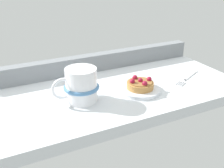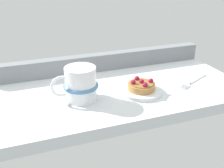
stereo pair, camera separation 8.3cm
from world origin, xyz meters
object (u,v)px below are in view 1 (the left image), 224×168
Objects in this scene: coffee_mug at (81,85)px; dessert_fork at (188,78)px; dessert_plate at (140,90)px; raspberry_tart at (140,84)px.

dessert_fork is at bearing -1.40° from coffee_mug.
coffee_mug is (-19.24, 2.32, 4.53)cm from dessert_plate.
raspberry_tart reaches higher than dessert_plate.
dessert_plate is 1.93cm from raspberry_tart.
dessert_fork is at bearing 3.70° from raspberry_tart.
coffee_mug is at bearing 173.11° from dessert_plate.
coffee_mug reaches higher than dessert_plate.
coffee_mug reaches higher than dessert_fork.
raspberry_tart is 19.55cm from coffee_mug.
coffee_mug is at bearing 178.60° from dessert_fork.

